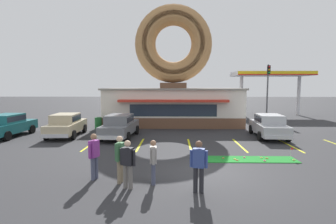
{
  "coord_description": "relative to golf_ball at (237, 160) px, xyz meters",
  "views": [
    {
      "loc": [
        -1.4,
        -10.54,
        3.51
      ],
      "look_at": [
        -1.77,
        5.0,
        2.0
      ],
      "focal_mm": 28.0,
      "sensor_mm": 36.0,
      "label": 1
    }
  ],
  "objects": [
    {
      "name": "pedestrian_clipboard_woman",
      "position": [
        -3.73,
        -3.02,
        0.83
      ],
      "size": [
        0.27,
        0.59,
        1.61
      ],
      "color": "#474C66",
      "rests_on": "ground"
    },
    {
      "name": "mini_donut_mid_right",
      "position": [
        -0.59,
        0.31,
        -0.0
      ],
      "size": [
        0.13,
        0.13,
        0.04
      ],
      "primitive_type": "torus",
      "color": "brown",
      "rests_on": "putting_mat"
    },
    {
      "name": "parking_stripe_centre",
      "position": [
        0.95,
        3.34,
        -0.05
      ],
      "size": [
        0.12,
        3.6,
        0.01
      ],
      "primitive_type": "cube",
      "color": "yellow",
      "rests_on": "ground"
    },
    {
      "name": "golf_ball",
      "position": [
        0.0,
        0.0,
        0.0
      ],
      "size": [
        0.04,
        0.04,
        0.04
      ],
      "primitive_type": "sphere",
      "color": "white",
      "rests_on": "putting_mat"
    },
    {
      "name": "donut_shop_building",
      "position": [
        -3.07,
        12.28,
        3.69
      ],
      "size": [
        12.3,
        6.75,
        10.96
      ],
      "color": "brown",
      "rests_on": "ground"
    },
    {
      "name": "mini_donut_mid_left",
      "position": [
        1.29,
        0.43,
        -0.0
      ],
      "size": [
        0.13,
        0.13,
        0.04
      ],
      "primitive_type": "torus",
      "color": "#E5C666",
      "rests_on": "putting_mat"
    },
    {
      "name": "mini_donut_far_left",
      "position": [
        2.7,
        0.06,
        -0.0
      ],
      "size": [
        0.13,
        0.13,
        0.04
      ],
      "primitive_type": "torus",
      "color": "#E5C666",
      "rests_on": "putting_mat"
    },
    {
      "name": "mini_donut_far_centre",
      "position": [
        -0.01,
        -0.04,
        -0.0
      ],
      "size": [
        0.13,
        0.13,
        0.04
      ],
      "primitive_type": "torus",
      "color": "#D17F47",
      "rests_on": "putting_mat"
    },
    {
      "name": "mini_donut_near_right",
      "position": [
        1.52,
        0.33,
        -0.0
      ],
      "size": [
        0.13,
        0.13,
        0.04
      ],
      "primitive_type": "torus",
      "color": "#D17F47",
      "rests_on": "putting_mat"
    },
    {
      "name": "car_grey",
      "position": [
        -6.72,
        5.52,
        0.82
      ],
      "size": [
        2.2,
        4.66,
        1.6
      ],
      "color": "slate",
      "rests_on": "ground"
    },
    {
      "name": "mini_donut_near_left",
      "position": [
        0.47,
        0.46,
        -0.0
      ],
      "size": [
        0.13,
        0.13,
        0.04
      ],
      "primitive_type": "torus",
      "color": "#D8667F",
      "rests_on": "putting_mat"
    },
    {
      "name": "putting_flag_pin",
      "position": [
        2.67,
        0.3,
        0.39
      ],
      "size": [
        0.13,
        0.01,
        0.55
      ],
      "color": "silver",
      "rests_on": "putting_mat"
    },
    {
      "name": "car_silver",
      "position": [
        3.56,
        5.86,
        0.82
      ],
      "size": [
        2.23,
        4.67,
        1.6
      ],
      "color": "#B2B5BA",
      "rests_on": "ground"
    },
    {
      "name": "mini_donut_far_right",
      "position": [
        1.27,
        -0.1,
        -0.0
      ],
      "size": [
        0.13,
        0.13,
        0.04
      ],
      "primitive_type": "torus",
      "color": "#D8667F",
      "rests_on": "putting_mat"
    },
    {
      "name": "traffic_light_pole",
      "position": [
        6.83,
        15.57,
        3.66
      ],
      "size": [
        0.28,
        0.47,
        5.8
      ],
      "color": "#595B60",
      "rests_on": "ground"
    },
    {
      "name": "parking_stripe_far_left",
      "position": [
        -8.05,
        3.34,
        -0.05
      ],
      "size": [
        0.12,
        3.6,
        0.01
      ],
      "primitive_type": "cube",
      "color": "yellow",
      "rests_on": "ground"
    },
    {
      "name": "ground_plane",
      "position": [
        -1.58,
        -1.66,
        -0.05
      ],
      "size": [
        160.0,
        160.0,
        0.0
      ],
      "primitive_type": "plane",
      "color": "#2D2D30"
    },
    {
      "name": "pedestrian_beanie_man",
      "position": [
        -4.96,
        -2.94,
        0.92
      ],
      "size": [
        0.29,
        0.59,
        1.74
      ],
      "color": "#7F7056",
      "rests_on": "ground"
    },
    {
      "name": "putting_mat",
      "position": [
        0.51,
        0.22,
        -0.04
      ],
      "size": [
        4.76,
        1.14,
        0.03
      ],
      "primitive_type": "cube",
      "color": "#197523",
      "rests_on": "ground"
    },
    {
      "name": "pedestrian_blue_sweater_man",
      "position": [
        -2.17,
        -3.77,
        0.93
      ],
      "size": [
        0.58,
        0.32,
        1.75
      ],
      "color": "#232328",
      "rests_on": "ground"
    },
    {
      "name": "gas_station_canopy",
      "position": [
        8.76,
        20.23,
        4.81
      ],
      "size": [
        9.0,
        4.46,
        5.3
      ],
      "color": "silver",
      "rests_on": "ground"
    },
    {
      "name": "parking_stripe_mid_right",
      "position": [
        3.95,
        3.34,
        -0.05
      ],
      "size": [
        0.12,
        3.6,
        0.01
      ],
      "primitive_type": "cube",
      "color": "yellow",
      "rests_on": "ground"
    },
    {
      "name": "parking_stripe_mid_left",
      "position": [
        -2.05,
        3.34,
        -0.05
      ],
      "size": [
        0.12,
        3.6,
        0.01
      ],
      "primitive_type": "cube",
      "color": "yellow",
      "rests_on": "ground"
    },
    {
      "name": "car_champagne",
      "position": [
        -10.63,
        5.98,
        0.82
      ],
      "size": [
        2.22,
        4.67,
        1.6
      ],
      "color": "#BCAD89",
      "rests_on": "ground"
    },
    {
      "name": "pedestrian_leather_jacket_man",
      "position": [
        -6.01,
        -2.59,
        0.93
      ],
      "size": [
        0.36,
        0.56,
        1.75
      ],
      "color": "#474C66",
      "rests_on": "ground"
    },
    {
      "name": "parking_stripe_left",
      "position": [
        -5.05,
        3.34,
        -0.05
      ],
      "size": [
        0.12,
        3.6,
        0.01
      ],
      "primitive_type": "cube",
      "color": "yellow",
      "rests_on": "ground"
    },
    {
      "name": "trash_bin",
      "position": [
        -9.28,
        9.14,
        0.45
      ],
      "size": [
        0.57,
        0.57,
        0.97
      ],
      "color": "#1E662D",
      "rests_on": "ground"
    },
    {
      "name": "pedestrian_hooded_kid",
      "position": [
        -4.58,
        -3.47,
        0.89
      ],
      "size": [
        0.57,
        0.36,
        1.69
      ],
      "color": "slate",
      "rests_on": "ground"
    },
    {
      "name": "mini_donut_mid_centre",
      "position": [
        -0.07,
        0.14,
        -0.0
      ],
      "size": [
        0.13,
        0.13,
        0.04
      ],
      "primitive_type": "torus",
      "color": "#E5C666",
      "rests_on": "putting_mat"
    },
    {
      "name": "car_teal",
      "position": [
        -14.61,
        5.61,
        0.82
      ],
      "size": [
        2.13,
        4.63,
        1.6
      ],
      "color": "#196066",
      "rests_on": "ground"
    }
  ]
}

